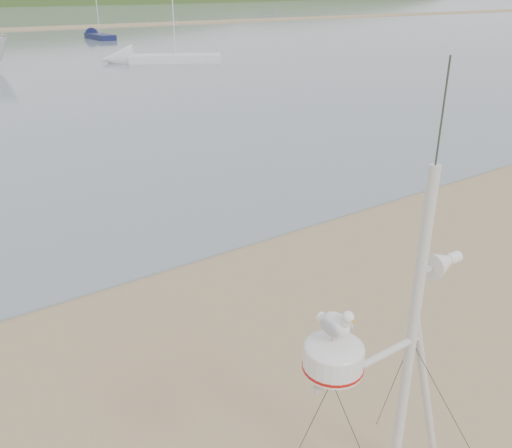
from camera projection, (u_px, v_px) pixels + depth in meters
mast_rig at (398, 438)px, 4.77m from camera, size 1.90×2.02×4.28m
sailboat_blue_far at (94, 35)px, 54.46m from camera, size 1.65×6.11×6.07m
sailboat_white_near at (142, 59)px, 36.52m from camera, size 7.95×5.63×7.94m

